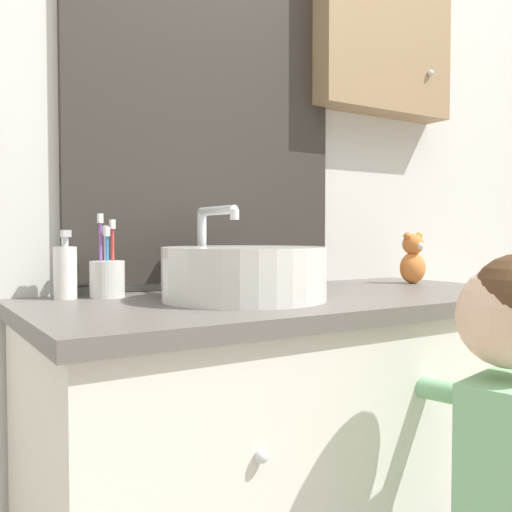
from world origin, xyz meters
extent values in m
cube|color=silver|center=(0.00, 0.63, 1.25)|extent=(3.20, 0.06, 2.50)
cube|color=#332D28|center=(-0.09, 0.59, 1.39)|extent=(0.80, 0.02, 1.02)
cube|color=#B2C1CC|center=(-0.09, 0.58, 1.39)|extent=(0.74, 0.01, 0.96)
cube|color=#997A56|center=(0.53, 0.55, 1.68)|extent=(0.53, 0.10, 0.56)
sphere|color=silver|center=(0.69, 0.49, 1.54)|extent=(0.02, 0.02, 0.02)
cube|color=silver|center=(0.00, 0.30, 0.41)|extent=(1.22, 0.55, 0.82)
cube|color=#605B56|center=(0.00, 0.30, 0.84)|extent=(1.26, 0.59, 0.03)
sphere|color=silver|center=(-0.28, 0.02, 0.62)|extent=(0.02, 0.02, 0.02)
sphere|color=silver|center=(0.28, 0.02, 0.62)|extent=(0.02, 0.02, 0.02)
cylinder|color=silver|center=(-0.16, 0.29, 0.92)|extent=(0.37, 0.37, 0.12)
cylinder|color=silver|center=(-0.16, 0.29, 0.97)|extent=(0.30, 0.30, 0.01)
cylinder|color=silver|center=(-0.16, 0.50, 0.96)|extent=(0.02, 0.02, 0.21)
cylinder|color=silver|center=(-0.16, 0.42, 1.06)|extent=(0.02, 0.17, 0.02)
cylinder|color=silver|center=(-0.16, 0.34, 1.05)|extent=(0.02, 0.02, 0.02)
sphere|color=white|center=(-0.05, 0.50, 0.89)|extent=(0.05, 0.05, 0.05)
cylinder|color=silver|center=(-0.40, 0.51, 0.90)|extent=(0.08, 0.08, 0.09)
cylinder|color=#D6423D|center=(-0.39, 0.51, 0.95)|extent=(0.01, 0.01, 0.17)
cube|color=white|center=(-0.39, 0.51, 1.03)|extent=(0.01, 0.02, 0.02)
cylinder|color=white|center=(-0.40, 0.52, 0.95)|extent=(0.01, 0.01, 0.16)
cube|color=white|center=(-0.40, 0.52, 1.01)|extent=(0.01, 0.02, 0.02)
cylinder|color=#8E56B7|center=(-0.42, 0.51, 0.96)|extent=(0.01, 0.01, 0.18)
cube|color=white|center=(-0.42, 0.51, 1.04)|extent=(0.01, 0.02, 0.02)
cylinder|color=#3884DB|center=(-0.41, 0.49, 0.95)|extent=(0.01, 0.01, 0.15)
cube|color=white|center=(-0.41, 0.49, 1.01)|extent=(0.01, 0.02, 0.02)
cylinder|color=white|center=(-0.49, 0.53, 0.92)|extent=(0.05, 0.05, 0.12)
cylinder|color=silver|center=(-0.49, 0.53, 0.99)|extent=(0.02, 0.02, 0.02)
cube|color=silver|center=(-0.49, 0.52, 1.01)|extent=(0.02, 0.03, 0.02)
cube|color=#7FBC89|center=(0.11, -0.19, 0.55)|extent=(0.23, 0.16, 0.38)
sphere|color=beige|center=(0.11, -0.19, 0.86)|extent=(0.19, 0.19, 0.19)
cylinder|color=#7FBC89|center=(0.14, 0.03, 0.68)|extent=(0.11, 0.29, 0.05)
cylinder|color=#D6423D|center=(0.10, 0.16, 0.72)|extent=(0.02, 0.05, 0.12)
ellipsoid|color=orange|center=(0.50, 0.39, 0.90)|extent=(0.08, 0.07, 0.09)
sphere|color=orange|center=(0.50, 0.39, 0.98)|extent=(0.06, 0.06, 0.06)
sphere|color=orange|center=(0.47, 0.39, 1.00)|extent=(0.02, 0.02, 0.02)
sphere|color=orange|center=(0.52, 0.39, 1.00)|extent=(0.02, 0.02, 0.02)
sphere|color=silver|center=(0.50, 0.36, 0.97)|extent=(0.02, 0.02, 0.02)
camera|label=1|loc=(-0.82, -0.80, 1.01)|focal=40.00mm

